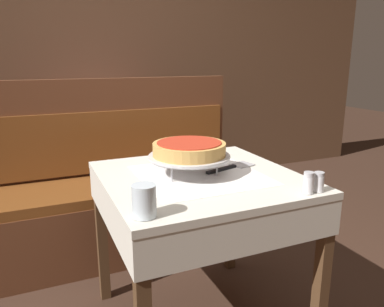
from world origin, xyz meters
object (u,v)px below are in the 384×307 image
at_px(booth_bench, 125,201).
at_px(pizza_pan_stand, 189,157).
at_px(pepper_shaker, 319,182).
at_px(salt_shaker, 308,183).
at_px(deep_dish_pizza, 189,149).
at_px(condiment_caddy, 99,115).
at_px(water_glass_near, 144,201).
at_px(pizza_server, 231,167).
at_px(dining_table_front, 200,198).
at_px(dining_table_rear, 106,132).

relative_size(booth_bench, pizza_pan_stand, 4.52).
bearing_deg(pepper_shaker, salt_shaker, -180.00).
relative_size(deep_dish_pizza, pepper_shaker, 4.13).
relative_size(pepper_shaker, condiment_caddy, 0.50).
distance_m(deep_dish_pizza, salt_shaker, 0.51).
bearing_deg(water_glass_near, booth_bench, 80.12).
distance_m(booth_bench, pizza_server, 1.00).
height_order(pizza_pan_stand, salt_shaker, pizza_pan_stand).
xyz_separation_m(dining_table_front, pizza_pan_stand, (-0.04, 0.02, 0.18)).
bearing_deg(dining_table_rear, booth_bench, -93.17).
distance_m(dining_table_rear, water_glass_near, 2.01).
xyz_separation_m(water_glass_near, pepper_shaker, (0.68, -0.04, -0.02)).
relative_size(dining_table_rear, pizza_pan_stand, 2.24).
xyz_separation_m(deep_dish_pizza, pepper_shaker, (0.37, -0.39, -0.08)).
xyz_separation_m(dining_table_rear, pizza_pan_stand, (0.05, -1.63, 0.18)).
height_order(dining_table_front, water_glass_near, water_glass_near).
bearing_deg(salt_shaker, dining_table_front, 127.15).
distance_m(pizza_pan_stand, water_glass_near, 0.47).
height_order(dining_table_rear, deep_dish_pizza, deep_dish_pizza).
bearing_deg(dining_table_front, deep_dish_pizza, 150.27).
xyz_separation_m(pizza_server, water_glass_near, (-0.52, -0.37, 0.05)).
xyz_separation_m(pizza_pan_stand, pizza_server, (0.21, 0.01, -0.07)).
xyz_separation_m(water_glass_near, salt_shaker, (0.63, -0.04, -0.01)).
relative_size(booth_bench, pepper_shaker, 21.04).
bearing_deg(water_glass_near, deep_dish_pizza, 48.91).
bearing_deg(pepper_shaker, condiment_caddy, 103.33).
relative_size(pizza_pan_stand, deep_dish_pizza, 1.13).
xyz_separation_m(pizza_pan_stand, water_glass_near, (-0.31, -0.35, -0.02)).
distance_m(dining_table_rear, salt_shaker, 2.07).
bearing_deg(deep_dish_pizza, pizza_server, 3.19).
relative_size(water_glass_near, pepper_shaker, 1.40).
distance_m(salt_shaker, pepper_shaker, 0.05).
xyz_separation_m(booth_bench, deep_dish_pizza, (0.10, -0.86, 0.54)).
distance_m(dining_table_rear, pizza_pan_stand, 1.64).
distance_m(dining_table_rear, booth_bench, 0.84).
xyz_separation_m(booth_bench, condiment_caddy, (-0.01, 0.75, 0.48)).
height_order(booth_bench, deep_dish_pizza, booth_bench).
bearing_deg(pizza_pan_stand, booth_bench, 96.40).
bearing_deg(booth_bench, dining_table_front, -81.13).
bearing_deg(water_glass_near, pizza_pan_stand, 48.91).
xyz_separation_m(pizza_pan_stand, deep_dish_pizza, (-0.00, 0.00, 0.04)).
bearing_deg(booth_bench, dining_table_rear, 86.83).
bearing_deg(salt_shaker, dining_table_rear, 100.49).
relative_size(dining_table_rear, condiment_caddy, 5.22).
height_order(pizza_pan_stand, pizza_server, pizza_pan_stand).
height_order(dining_table_front, pizza_pan_stand, pizza_pan_stand).
bearing_deg(booth_bench, deep_dish_pizza, -83.60).
distance_m(deep_dish_pizza, pizza_server, 0.24).
relative_size(pizza_server, salt_shaker, 3.36).
distance_m(dining_table_front, pizza_server, 0.21).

